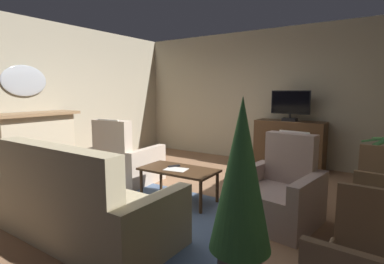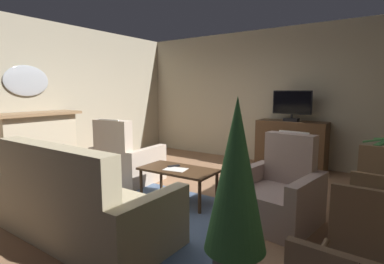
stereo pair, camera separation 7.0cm
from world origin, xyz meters
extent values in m
cube|color=#936B4C|center=(0.00, 0.00, -0.02)|extent=(6.43, 6.60, 0.04)
cube|color=#B2A88E|center=(0.00, 3.05, 1.41)|extent=(6.43, 0.10, 2.82)
cube|color=#B2A88E|center=(-2.96, 0.00, 1.41)|extent=(0.10, 6.60, 2.82)
cube|color=slate|center=(0.13, -0.48, 0.01)|extent=(2.53, 1.75, 0.01)
cube|color=#4C4C51|center=(-2.25, -0.49, 0.02)|extent=(0.50, 1.46, 0.04)
cube|color=beige|center=(-2.66, -0.49, 0.56)|extent=(0.43, 1.26, 1.12)
cube|color=black|center=(-2.49, -0.49, 0.32)|extent=(0.10, 0.70, 0.52)
cube|color=#93704C|center=(-2.62, -0.49, 1.14)|extent=(0.55, 1.42, 0.05)
ellipsoid|color=#B2B7BF|center=(-2.88, -0.49, 1.71)|extent=(0.06, 0.78, 0.54)
cube|color=#352315|center=(0.81, 2.70, 0.03)|extent=(1.26, 0.42, 0.06)
cube|color=#4C331E|center=(0.81, 2.70, 0.48)|extent=(1.32, 0.48, 0.95)
sphere|color=tan|center=(0.57, 2.44, 0.52)|extent=(0.03, 0.03, 0.03)
sphere|color=tan|center=(1.05, 2.44, 0.52)|extent=(0.03, 0.03, 0.03)
cube|color=black|center=(0.81, 2.65, 0.98)|extent=(0.27, 0.20, 0.06)
cylinder|color=black|center=(0.81, 2.65, 1.05)|extent=(0.04, 0.04, 0.08)
cube|color=black|center=(0.81, 2.65, 1.32)|extent=(0.74, 0.05, 0.45)
cube|color=black|center=(0.81, 2.62, 1.32)|extent=(0.70, 0.01, 0.41)
cube|color=#422B19|center=(0.06, 0.01, 0.45)|extent=(1.10, 0.59, 0.03)
cylinder|color=#422B19|center=(0.54, 0.26, 0.22)|extent=(0.04, 0.04, 0.44)
cylinder|color=#422B19|center=(-0.43, 0.22, 0.22)|extent=(0.04, 0.04, 0.44)
cylinder|color=#422B19|center=(0.56, -0.20, 0.22)|extent=(0.04, 0.04, 0.44)
cylinder|color=#422B19|center=(-0.41, -0.23, 0.22)|extent=(0.04, 0.04, 0.44)
cube|color=black|center=(-0.05, 0.06, 0.48)|extent=(0.12, 0.17, 0.02)
cube|color=silver|center=(0.06, -0.04, 0.47)|extent=(0.34, 0.28, 0.01)
cube|color=tan|center=(-0.12, -1.34, 0.20)|extent=(1.70, 0.93, 0.40)
cube|color=tan|center=(-0.12, -1.70, 0.72)|extent=(1.70, 0.20, 0.63)
cube|color=tan|center=(-1.04, -1.34, 0.31)|extent=(0.15, 0.93, 0.62)
cube|color=tan|center=(0.81, -1.34, 0.31)|extent=(0.15, 0.93, 0.62)
cube|color=#B2A899|center=(0.18, -1.48, 0.52)|extent=(0.37, 0.16, 0.36)
cube|color=#C6B29E|center=(-1.21, 0.28, 0.21)|extent=(0.75, 0.96, 0.41)
cube|color=#C6B29E|center=(-1.18, -0.08, 0.75)|extent=(0.69, 0.24, 0.67)
cube|color=#C6B29E|center=(-1.61, 0.25, 0.31)|extent=(0.21, 0.91, 0.61)
cube|color=#C6B29E|center=(-0.81, 0.32, 0.31)|extent=(0.21, 0.91, 0.61)
cube|color=white|center=(-1.17, -0.15, 0.98)|extent=(0.41, 0.06, 0.24)
cube|color=#A3897F|center=(1.43, 0.09, 0.21)|extent=(0.71, 0.94, 0.41)
cube|color=#A3897F|center=(1.47, 0.43, 0.72)|extent=(0.62, 0.26, 0.61)
cube|color=#A3897F|center=(1.79, 0.04, 0.31)|extent=(0.25, 0.87, 0.61)
cube|color=#A3897F|center=(1.06, 0.14, 0.31)|extent=(0.25, 0.87, 0.61)
cube|color=white|center=(1.48, 0.50, 0.93)|extent=(0.38, 0.07, 0.24)
cube|color=#93704C|center=(2.44, -1.37, 0.73)|extent=(0.40, 0.04, 0.56)
cylinder|color=#93704C|center=(2.24, -1.59, 0.67)|extent=(0.03, 0.39, 0.03)
cube|color=#42567A|center=(2.44, -0.89, 0.45)|extent=(0.46, 0.49, 0.08)
cube|color=#93704C|center=(2.46, -0.68, 0.69)|extent=(0.39, 0.06, 0.48)
cylinder|color=#93704C|center=(2.27, -0.68, 0.21)|extent=(0.04, 0.04, 0.41)
cylinder|color=#93704C|center=(2.25, -0.88, 0.67)|extent=(0.05, 0.37, 0.03)
cube|color=#42567A|center=(2.44, -0.02, 0.45)|extent=(0.48, 0.48, 0.08)
cube|color=#93704C|center=(2.44, 0.19, 0.73)|extent=(0.42, 0.06, 0.55)
cylinder|color=#93704C|center=(2.25, -0.23, 0.21)|extent=(0.04, 0.04, 0.41)
cylinder|color=#93704C|center=(2.23, 0.17, 0.21)|extent=(0.04, 0.04, 0.41)
cylinder|color=#93704C|center=(2.23, -0.03, 0.67)|extent=(0.05, 0.37, 0.03)
cube|color=#3D7F42|center=(2.37, 1.81, 0.87)|extent=(0.27, 0.50, 0.10)
cube|color=#3D7F42|center=(2.30, 1.58, 0.87)|extent=(0.34, 0.09, 0.10)
cube|color=#3D7F42|center=(2.39, 1.43, 0.87)|extent=(0.23, 0.32, 0.09)
cone|color=#3D7F42|center=(1.61, -1.31, 0.94)|extent=(0.46, 0.46, 1.13)
camera|label=1|loc=(2.48, -3.24, 1.54)|focal=28.05mm
camera|label=2|loc=(2.54, -3.20, 1.54)|focal=28.05mm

